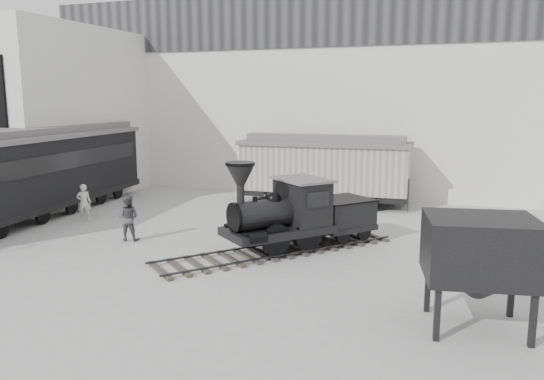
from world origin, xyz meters
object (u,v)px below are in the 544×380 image
at_px(locomotive, 295,217).
at_px(visitor_b, 128,218).
at_px(visitor_a, 84,203).
at_px(passenger_coach, 41,171).
at_px(coal_hopper, 479,257).
at_px(boxcar, 324,168).

distance_m(locomotive, visitor_b, 6.41).
bearing_deg(visitor_b, visitor_a, -42.71).
bearing_deg(passenger_coach, visitor_a, -12.80).
distance_m(locomotive, coal_hopper, 7.71).
distance_m(passenger_coach, coal_hopper, 19.60).
height_order(visitor_a, coal_hopper, coal_hopper).
height_order(locomotive, boxcar, boxcar).
bearing_deg(visitor_b, locomotive, 174.92).
bearing_deg(locomotive, boxcar, 137.11).
distance_m(visitor_b, coal_hopper, 12.93).
distance_m(locomotive, boxcar, 8.52).
bearing_deg(coal_hopper, passenger_coach, 150.78).
relative_size(boxcar, coal_hopper, 3.15).
relative_size(locomotive, visitor_b, 4.64).
bearing_deg(boxcar, visitor_b, -121.91).
height_order(locomotive, coal_hopper, locomotive).
bearing_deg(locomotive, visitor_b, -131.44).
bearing_deg(boxcar, passenger_coach, -151.39).
height_order(locomotive, visitor_b, locomotive).
distance_m(boxcar, visitor_a, 11.63).
relative_size(passenger_coach, coal_hopper, 5.15).
bearing_deg(locomotive, coal_hopper, 1.08).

